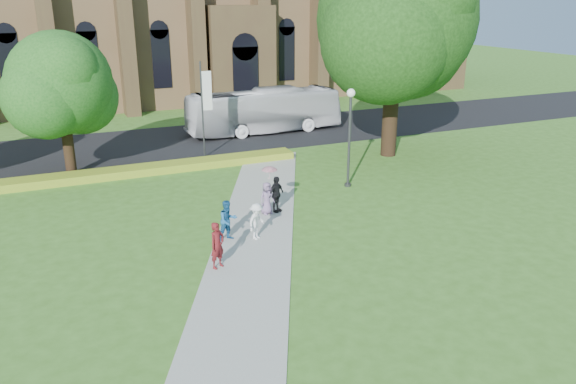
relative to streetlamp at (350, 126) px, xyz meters
name	(u,v)px	position (x,y,z in m)	size (l,w,h in m)	color
ground	(261,259)	(-7.50, -6.50, -3.30)	(160.00, 160.00, 0.00)	#3E6C20
road	(158,143)	(-7.50, 13.50, -3.29)	(160.00, 10.00, 0.02)	black
footpath	(252,249)	(-7.50, -5.50, -3.28)	(3.20, 30.00, 0.04)	#B2B2A8
flower_hedge	(147,170)	(-9.50, 6.70, -3.07)	(18.00, 1.40, 0.45)	gold
streetlamp	(350,126)	(0.00, 0.00, 0.00)	(0.44, 0.44, 5.24)	#38383D
large_tree	(396,20)	(5.50, 4.50, 5.07)	(9.60, 9.60, 13.20)	#332114
street_tree_1	(60,83)	(-13.50, 8.00, 1.93)	(5.60, 5.60, 8.05)	#332114
banner_pole_0	(204,104)	(-5.39, 8.70, 0.09)	(0.70, 0.10, 6.00)	#38383D
tour_coach	(264,111)	(0.53, 13.66, -1.65)	(2.73, 11.68, 3.25)	silver
pedestrian_0	(217,245)	(-9.24, -6.55, -2.36)	(0.66, 0.43, 1.80)	maroon
pedestrian_1	(228,220)	(-8.11, -4.29, -2.39)	(0.84, 0.66, 1.73)	#1B5287
pedestrian_2	(257,221)	(-6.97, -4.65, -2.48)	(1.01, 0.58, 1.56)	silver
pedestrian_3	(276,194)	(-5.03, -2.08, -2.39)	(1.02, 0.42, 1.74)	black
pedestrian_4	(267,198)	(-5.51, -2.13, -2.49)	(0.75, 0.48, 1.52)	slate
parasol	(270,175)	(-5.33, -2.03, -1.42)	(0.72, 0.72, 0.63)	#DB9A9F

